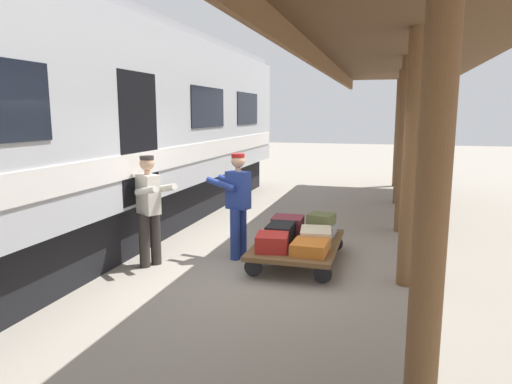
{
  "coord_description": "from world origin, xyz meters",
  "views": [
    {
      "loc": [
        -1.49,
        6.38,
        2.33
      ],
      "look_at": [
        0.4,
        -0.23,
        1.15
      ],
      "focal_mm": 32.33,
      "sensor_mm": 36.0,
      "label": 1
    }
  ],
  "objects": [
    {
      "name": "suitcase_red_plastic",
      "position": [
        0.08,
        0.02,
        0.46
      ],
      "size": [
        0.53,
        0.56,
        0.24
      ],
      "primitive_type": "cube",
      "rotation": [
        0.0,
        0.0,
        0.15
      ],
      "color": "#AD231E",
      "rests_on": "luggage_cart"
    },
    {
      "name": "porter_by_door",
      "position": [
        1.94,
        0.25,
        0.93
      ],
      "size": [
        0.74,
        0.63,
        1.7
      ],
      "color": "#332D28",
      "rests_on": "ground_plane"
    },
    {
      "name": "platform_canopy",
      "position": [
        -1.75,
        0.0,
        3.26
      ],
      "size": [
        3.2,
        18.87,
        3.56
      ],
      "color": "brown",
      "rests_on": "ground_plane"
    },
    {
      "name": "suitcase_olive_duffel",
      "position": [
        -0.49,
        -1.09,
        0.6
      ],
      "size": [
        0.47,
        0.45,
        0.17
      ],
      "primitive_type": "cube",
      "rotation": [
        0.0,
        0.0,
        -0.2
      ],
      "color": "brown",
      "rests_on": "suitcase_gray_aluminum"
    },
    {
      "name": "train_car",
      "position": [
        3.7,
        0.0,
        2.06
      ],
      "size": [
        3.02,
        16.33,
        4.0
      ],
      "color": "#B7BABF",
      "rests_on": "ground_plane"
    },
    {
      "name": "suitcase_orange_carryall",
      "position": [
        -0.48,
        0.02,
        0.42
      ],
      "size": [
        0.51,
        0.57,
        0.18
      ],
      "primitive_type": "cube",
      "rotation": [
        0.0,
        0.0,
        -0.03
      ],
      "color": "#CC6B23",
      "rests_on": "luggage_cart"
    },
    {
      "name": "luggage_cart",
      "position": [
        -0.2,
        -0.53,
        0.29
      ],
      "size": [
        1.26,
        1.98,
        0.33
      ],
      "color": "brown",
      "rests_on": "ground_plane"
    },
    {
      "name": "suitcase_black_hardshell",
      "position": [
        0.08,
        -0.53,
        0.47
      ],
      "size": [
        0.39,
        0.61,
        0.27
      ],
      "primitive_type": "cube",
      "rotation": [
        0.0,
        0.0,
        0.01
      ],
      "color": "black",
      "rests_on": "luggage_cart"
    },
    {
      "name": "suitcase_cream_canvas",
      "position": [
        -0.48,
        -0.53,
        0.45
      ],
      "size": [
        0.54,
        0.64,
        0.23
      ],
      "primitive_type": "cube",
      "rotation": [
        0.0,
        0.0,
        0.13
      ],
      "color": "beige",
      "rests_on": "luggage_cart"
    },
    {
      "name": "suitcase_burgundy_valise",
      "position": [
        0.08,
        -1.08,
        0.47
      ],
      "size": [
        0.53,
        0.51,
        0.27
      ],
      "primitive_type": "cube",
      "rotation": [
        0.0,
        0.0,
        0.04
      ],
      "color": "maroon",
      "rests_on": "luggage_cart"
    },
    {
      "name": "ground_plane",
      "position": [
        0.0,
        0.0,
        0.0
      ],
      "size": [
        60.0,
        60.0,
        0.0
      ],
      "primitive_type": "plane",
      "color": "gray"
    },
    {
      "name": "suitcase_gray_aluminum",
      "position": [
        -0.48,
        -1.08,
        0.42
      ],
      "size": [
        0.49,
        0.51,
        0.18
      ],
      "primitive_type": "cube",
      "rotation": [
        0.0,
        0.0,
        -0.03
      ],
      "color": "#9EA0A5",
      "rests_on": "luggage_cart"
    },
    {
      "name": "porter_in_overalls",
      "position": [
        0.79,
        -0.5,
        0.93
      ],
      "size": [
        0.72,
        0.54,
        1.7
      ],
      "color": "navy",
      "rests_on": "ground_plane"
    }
  ]
}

